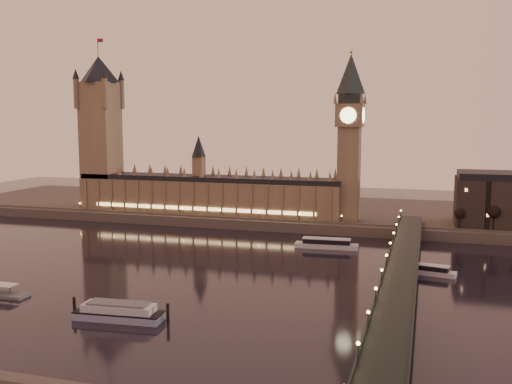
% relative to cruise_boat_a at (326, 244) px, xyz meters
% --- Properties ---
extents(ground, '(700.00, 700.00, 0.00)m').
position_rel_cruise_boat_a_xyz_m(ground, '(-50.15, -65.87, -2.37)').
color(ground, black).
rests_on(ground, ground).
extents(far_embankment, '(560.00, 130.00, 6.00)m').
position_rel_cruise_boat_a_xyz_m(far_embankment, '(-20.15, 99.13, 0.63)').
color(far_embankment, '#423D35').
rests_on(far_embankment, ground).
extents(palace_of_westminster, '(180.00, 26.62, 52.00)m').
position_rel_cruise_boat_a_xyz_m(palace_of_westminster, '(-90.27, 55.12, 19.33)').
color(palace_of_westminster, brown).
rests_on(palace_of_westminster, ground).
extents(victoria_tower, '(31.68, 31.68, 118.00)m').
position_rel_cruise_boat_a_xyz_m(victoria_tower, '(-170.15, 55.13, 63.41)').
color(victoria_tower, brown).
rests_on(victoria_tower, ground).
extents(big_ben, '(17.68, 17.68, 104.00)m').
position_rel_cruise_boat_a_xyz_m(big_ben, '(3.84, 55.11, 61.58)').
color(big_ben, brown).
rests_on(big_ben, ground).
extents(westminster_bridge, '(13.20, 260.00, 15.30)m').
position_rel_cruise_boat_a_xyz_m(westminster_bridge, '(41.46, -65.87, 3.14)').
color(westminster_bridge, black).
rests_on(westminster_bridge, ground).
extents(bare_tree_0, '(6.41, 6.41, 13.03)m').
position_rel_cruise_boat_a_xyz_m(bare_tree_0, '(69.47, 43.13, 13.37)').
color(bare_tree_0, black).
rests_on(bare_tree_0, ground).
extents(bare_tree_1, '(6.41, 6.41, 13.03)m').
position_rel_cruise_boat_a_xyz_m(bare_tree_1, '(85.72, 43.13, 13.37)').
color(bare_tree_1, black).
rests_on(bare_tree_1, ground).
extents(cruise_boat_a, '(34.08, 9.43, 5.39)m').
position_rel_cruise_boat_a_xyz_m(cruise_boat_a, '(0.00, 0.00, 0.00)').
color(cruise_boat_a, silver).
rests_on(cruise_boat_a, ground).
extents(cruise_boat_b, '(25.30, 10.72, 4.54)m').
position_rel_cruise_boat_a_xyz_m(cruise_boat_b, '(52.05, -38.79, -0.38)').
color(cruise_boat_b, silver).
rests_on(cruise_boat_b, ground).
extents(moored_barge, '(35.68, 11.34, 6.56)m').
position_rel_cruise_boat_a_xyz_m(moored_barge, '(-49.27, -130.30, 0.40)').
color(moored_barge, '#8995AE').
rests_on(moored_barge, ground).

